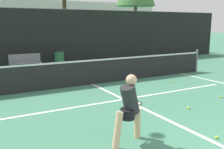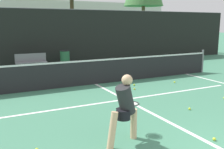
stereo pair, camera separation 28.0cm
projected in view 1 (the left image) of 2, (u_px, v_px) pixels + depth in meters
name	position (u px, v px, depth m)	size (l,w,h in m)	color
court_service_line	(124.00, 99.00, 8.02)	(8.25, 0.10, 0.01)	white
court_center_mark	(143.00, 108.00, 7.18)	(0.10, 6.58, 0.01)	white
net	(92.00, 71.00, 9.91)	(11.09, 0.09, 1.07)	slate
fence_back	(53.00, 38.00, 13.88)	(24.00, 0.06, 3.05)	black
player_practicing	(129.00, 106.00, 5.01)	(1.05, 0.81, 1.35)	#DBAD84
tennis_ball_scattered_1	(131.00, 85.00, 9.80)	(0.07, 0.07, 0.07)	#D1E033
tennis_ball_scattered_2	(134.00, 109.00, 7.00)	(0.07, 0.07, 0.07)	#D1E033
tennis_ball_scattered_3	(132.00, 89.00, 9.20)	(0.07, 0.07, 0.07)	#D1E033
tennis_ball_scattered_4	(171.00, 81.00, 10.33)	(0.07, 0.07, 0.07)	#D1E033
tennis_ball_scattered_6	(221.00, 97.00, 8.18)	(0.07, 0.07, 0.07)	#D1E033
tennis_ball_scattered_7	(189.00, 108.00, 7.12)	(0.07, 0.07, 0.07)	#D1E033
tennis_ball_scattered_8	(217.00, 137.00, 5.28)	(0.07, 0.07, 0.07)	#D1E033
courtside_bench	(25.00, 62.00, 12.41)	(1.47, 0.42, 0.86)	slate
trash_bin	(59.00, 60.00, 13.37)	(0.51, 0.51, 0.93)	#28603D
parked_car	(29.00, 51.00, 16.56)	(1.70, 4.66, 1.33)	silver
building_far	(8.00, 22.00, 27.59)	(36.00, 2.40, 4.74)	beige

